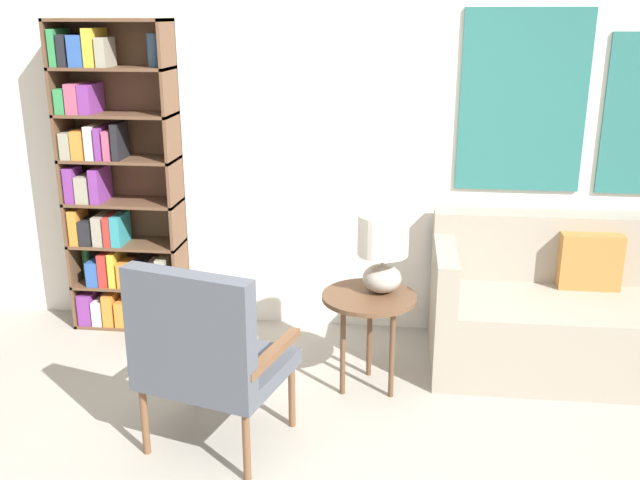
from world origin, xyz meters
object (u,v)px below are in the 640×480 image
couch (589,314)px  side_table (369,306)px  armchair (204,350)px  bookshelf (111,186)px  table_lamp (383,248)px

couch → side_table: 1.38m
armchair → couch: 2.34m
bookshelf → couch: size_ratio=1.08×
bookshelf → table_lamp: size_ratio=4.55×
couch → table_lamp: 1.38m
armchair → table_lamp: table_lamp is taller
bookshelf → table_lamp: bearing=-19.7°
armchair → table_lamp: 1.14m
couch → table_lamp: bearing=-162.4°
bookshelf → couch: (3.01, -0.25, -0.64)m
armchair → couch: bearing=29.7°
bookshelf → armchair: bookshelf is taller
couch → bookshelf: bearing=175.2°
side_table → table_lamp: 0.33m
armchair → side_table: armchair is taller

